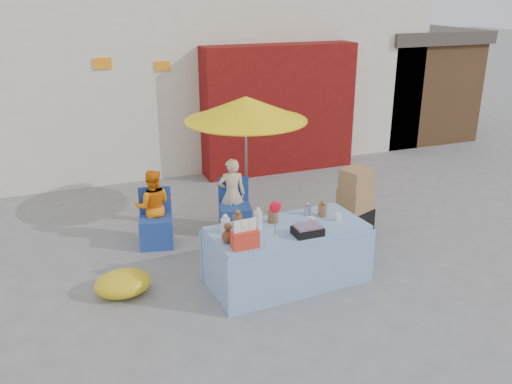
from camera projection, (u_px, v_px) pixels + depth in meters
name	position (u px, v px, depth m)	size (l,w,h in m)	color
ground	(252.00, 280.00, 7.17)	(80.00, 80.00, 0.00)	slate
backdrop	(159.00, 12.00, 12.81)	(14.00, 8.00, 7.80)	silver
market_table	(287.00, 254.00, 7.01)	(2.11, 1.09, 1.24)	#90B9E7
chair_left	(156.00, 229.00, 8.09)	(0.57, 0.56, 0.85)	#203E93
chair_right	(235.00, 217.00, 8.52)	(0.57, 0.56, 0.85)	#203E93
vendor_orange	(153.00, 206.00, 8.10)	(0.55, 0.43, 1.14)	orange
vendor_beige	(232.00, 194.00, 8.51)	(0.43, 0.28, 1.18)	beige
umbrella	(246.00, 109.00, 8.29)	(1.90, 1.90, 2.09)	gray
box_stack	(355.00, 207.00, 8.22)	(0.63, 0.58, 1.13)	black
tarp_bundle	(123.00, 283.00, 6.78)	(0.70, 0.56, 0.32)	gold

